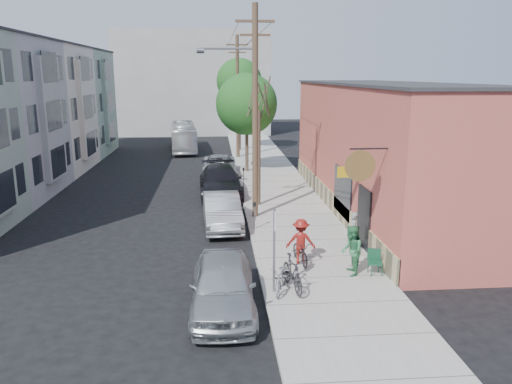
{
  "coord_description": "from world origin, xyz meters",
  "views": [
    {
      "loc": [
        0.56,
        -19.88,
        6.99
      ],
      "look_at": [
        2.45,
        3.3,
        1.5
      ],
      "focal_mm": 35.0,
      "sensor_mm": 36.0,
      "label": 1
    }
  ],
  "objects": [
    {
      "name": "parked_bike_a",
      "position": [
        2.96,
        -4.9,
        0.71
      ],
      "size": [
        0.86,
        1.94,
        1.13
      ],
      "primitive_type": "imported",
      "rotation": [
        0.0,
        0.0,
        0.18
      ],
      "color": "black",
      "rests_on": "sidewalk"
    },
    {
      "name": "utility_pole_far",
      "position": [
        2.45,
        22.29,
        5.34
      ],
      "size": [
        1.8,
        0.28,
        10.0
      ],
      "color": "#503A28",
      "rests_on": "sidewalk"
    },
    {
      "name": "cafe_building",
      "position": [
        8.99,
        4.99,
        3.3
      ],
      "size": [
        6.6,
        20.2,
        6.61
      ],
      "color": "#B54F43",
      "rests_on": "ground"
    },
    {
      "name": "parked_bike_b",
      "position": [
        2.6,
        -4.95,
        0.61
      ],
      "size": [
        1.08,
        1.85,
        0.92
      ],
      "primitive_type": "imported",
      "rotation": [
        0.0,
        0.0,
        -0.28
      ],
      "color": "gray",
      "rests_on": "sidewalk"
    },
    {
      "name": "patio_chair_b",
      "position": [
        6.05,
        -3.88,
        0.59
      ],
      "size": [
        0.64,
        0.64,
        0.88
      ],
      "primitive_type": null,
      "rotation": [
        0.0,
        0.0,
        -0.36
      ],
      "color": "#12412A",
      "rests_on": "sidewalk"
    },
    {
      "name": "apartment_row",
      "position": [
        -11.85,
        14.0,
        4.5
      ],
      "size": [
        6.3,
        32.0,
        9.0
      ],
      "color": "gray",
      "rests_on": "ground"
    },
    {
      "name": "end_cap_building",
      "position": [
        -2.0,
        42.0,
        6.0
      ],
      "size": [
        18.0,
        8.0,
        12.0
      ],
      "primitive_type": "cube",
      "color": "#9A9A96",
      "rests_on": "ground"
    },
    {
      "name": "bus",
      "position": [
        -2.43,
        27.29,
        1.28
      ],
      "size": [
        2.87,
        9.36,
        2.57
      ],
      "primitive_type": "imported",
      "rotation": [
        0.0,
        0.0,
        0.08
      ],
      "color": "silver",
      "rests_on": "ground"
    },
    {
      "name": "cyclist_bike",
      "position": [
        3.63,
        -2.58,
        0.59
      ],
      "size": [
        0.81,
        1.74,
        0.88
      ],
      "primitive_type": "imported",
      "rotation": [
        0.0,
        0.0,
        0.14
      ],
      "color": "black",
      "rests_on": "sidewalk"
    },
    {
      "name": "car_0",
      "position": [
        0.7,
        -5.91,
        0.81
      ],
      "size": [
        1.98,
        4.8,
        1.63
      ],
      "primitive_type": "imported",
      "rotation": [
        0.0,
        0.0,
        -0.01
      ],
      "color": "#A0A5A8",
      "rests_on": "ground"
    },
    {
      "name": "patio_chair_a",
      "position": [
        6.03,
        -1.25,
        0.59
      ],
      "size": [
        0.6,
        0.6,
        0.88
      ],
      "primitive_type": null,
      "rotation": [
        0.0,
        0.0,
        -0.22
      ],
      "color": "#12412A",
      "rests_on": "sidewalk"
    },
    {
      "name": "cyclist",
      "position": [
        3.63,
        -2.58,
        1.0
      ],
      "size": [
        1.19,
        0.82,
        1.69
      ],
      "primitive_type": "imported",
      "rotation": [
        0.0,
        0.0,
        2.96
      ],
      "color": "maroon",
      "rests_on": "sidewalk"
    },
    {
      "name": "utility_pole_near",
      "position": [
        2.39,
        3.83,
        5.41
      ],
      "size": [
        3.57,
        0.28,
        10.0
      ],
      "color": "#503A28",
      "rests_on": "sidewalk"
    },
    {
      "name": "ground",
      "position": [
        0.0,
        0.0,
        0.0
      ],
      "size": [
        120.0,
        120.0,
        0.0
      ],
      "primitive_type": "plane",
      "color": "black"
    },
    {
      "name": "patron_grey",
      "position": [
        5.94,
        -1.35,
        0.93
      ],
      "size": [
        0.41,
        0.59,
        1.55
      ],
      "primitive_type": "imported",
      "rotation": [
        0.0,
        0.0,
        -1.64
      ],
      "color": "gray",
      "rests_on": "sidewalk"
    },
    {
      "name": "sign_post",
      "position": [
        2.35,
        -5.02,
        1.83
      ],
      "size": [
        0.07,
        0.45,
        2.8
      ],
      "color": "slate",
      "rests_on": "sidewalk"
    },
    {
      "name": "tree_leafy_mid",
      "position": [
        2.8,
        15.81,
        4.94
      ],
      "size": [
        4.37,
        4.37,
        6.99
      ],
      "color": "#44392C",
      "rests_on": "sidewalk"
    },
    {
      "name": "parking_meter_far",
      "position": [
        2.25,
        10.36,
        0.98
      ],
      "size": [
        0.14,
        0.14,
        1.24
      ],
      "color": "slate",
      "rests_on": "sidewalk"
    },
    {
      "name": "tree_bare",
      "position": [
        2.8,
        6.1,
        2.67
      ],
      "size": [
        0.24,
        0.24,
        5.04
      ],
      "color": "#44392C",
      "rests_on": "sidewalk"
    },
    {
      "name": "car_2",
      "position": [
        0.8,
        8.87,
        0.86
      ],
      "size": [
        2.65,
        6.02,
        1.72
      ],
      "primitive_type": "imported",
      "rotation": [
        0.0,
        0.0,
        0.04
      ],
      "color": "black",
      "rests_on": "ground"
    },
    {
      "name": "patron_green",
      "position": [
        5.21,
        -3.83,
        1.03
      ],
      "size": [
        0.74,
        0.91,
        1.76
      ],
      "primitive_type": "imported",
      "rotation": [
        0.0,
        0.0,
        -1.66
      ],
      "color": "#327E4A",
      "rests_on": "sidewalk"
    },
    {
      "name": "car_1",
      "position": [
        0.8,
        2.61,
        0.78
      ],
      "size": [
        1.92,
        4.83,
        1.56
      ],
      "primitive_type": "imported",
      "rotation": [
        0.0,
        0.0,
        0.06
      ],
      "color": "gray",
      "rests_on": "ground"
    },
    {
      "name": "parking_meter_near",
      "position": [
        2.25,
        1.74,
        0.98
      ],
      "size": [
        0.14,
        0.14,
        1.24
      ],
      "color": "slate",
      "rests_on": "sidewalk"
    },
    {
      "name": "sidewalk",
      "position": [
        4.25,
        11.0,
        0.07
      ],
      "size": [
        4.5,
        58.0,
        0.15
      ],
      "primitive_type": "cube",
      "color": "#A6A29A",
      "rests_on": "ground"
    },
    {
      "name": "tree_leafy_far",
      "position": [
        2.8,
        26.39,
        6.39
      ],
      "size": [
        4.12,
        4.12,
        8.32
      ],
      "color": "#44392C",
      "rests_on": "sidewalk"
    },
    {
      "name": "car_3",
      "position": [
        0.8,
        14.88,
        0.71
      ],
      "size": [
        2.36,
        5.1,
        1.42
      ],
      "primitive_type": "imported",
      "rotation": [
        0.0,
        0.0,
        0.0
      ],
      "color": "#ABAFB3",
      "rests_on": "ground"
    }
  ]
}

